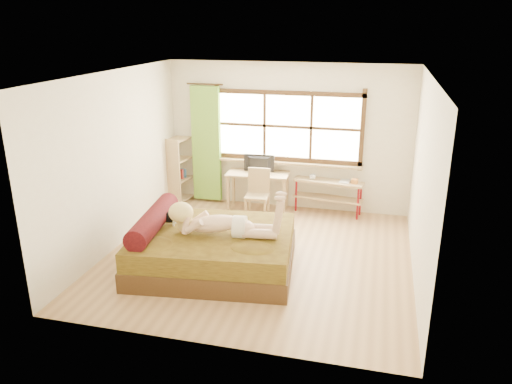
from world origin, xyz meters
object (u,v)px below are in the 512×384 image
(kitten, at_px, (168,216))
(bookshelf, at_px, (180,169))
(woman, at_px, (222,212))
(pipe_shelf, at_px, (329,189))
(chair, at_px, (258,191))
(bed, at_px, (210,248))
(desk, at_px, (258,178))

(kitten, xyz_separation_m, bookshelf, (-0.83, 2.46, -0.04))
(woman, bearing_deg, pipe_shelf, 58.56)
(chair, distance_m, pipe_shelf, 1.31)
(chair, height_order, bookshelf, bookshelf)
(woman, height_order, bookshelf, bookshelf)
(bed, distance_m, pipe_shelf, 2.95)
(desk, bearing_deg, chair, -77.92)
(woman, height_order, chair, woman)
(bed, xyz_separation_m, woman, (0.21, -0.04, 0.59))
(woman, relative_size, chair, 1.75)
(chair, bearing_deg, bookshelf, 161.87)
(woman, relative_size, kitten, 4.67)
(woman, bearing_deg, kitten, 163.32)
(bed, bearing_deg, pipe_shelf, 54.58)
(kitten, bearing_deg, chair, 59.97)
(kitten, bearing_deg, bookshelf, 101.80)
(kitten, bearing_deg, desk, 65.38)
(pipe_shelf, distance_m, bookshelf, 2.91)
(desk, relative_size, bookshelf, 0.91)
(kitten, bearing_deg, pipe_shelf, 43.23)
(pipe_shelf, bearing_deg, bed, -110.55)
(kitten, distance_m, chair, 2.17)
(woman, distance_m, kitten, 0.91)
(desk, height_order, bookshelf, bookshelf)
(chair, height_order, pipe_shelf, chair)
(pipe_shelf, bearing_deg, bookshelf, -171.68)
(kitten, height_order, pipe_shelf, kitten)
(chair, xyz_separation_m, pipe_shelf, (1.22, 0.49, -0.04))
(bed, bearing_deg, kitten, 163.99)
(bed, distance_m, desk, 2.49)
(bed, xyz_separation_m, chair, (0.19, 2.10, 0.19))
(bed, xyz_separation_m, desk, (0.09, 2.47, 0.31))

